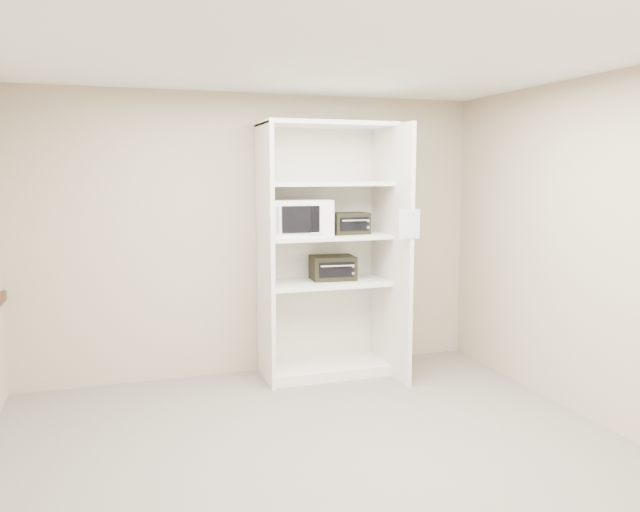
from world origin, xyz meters
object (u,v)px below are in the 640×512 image
object	(u,v)px
toaster_oven_lower	(333,268)
toaster_oven_upper	(348,223)
microwave	(299,218)
shelving_unit	(331,259)

from	to	relation	value
toaster_oven_lower	toaster_oven_upper	bearing A→B (deg)	-27.81
microwave	toaster_oven_lower	size ratio (longest dim) A/B	1.35
toaster_oven_lower	microwave	bearing A→B (deg)	-159.81
shelving_unit	toaster_oven_lower	bearing A→B (deg)	54.39
shelving_unit	toaster_oven_lower	world-z (taller)	shelving_unit
toaster_oven_lower	shelving_unit	bearing A→B (deg)	-120.50
shelving_unit	toaster_oven_upper	xyz separation A→B (m)	(0.17, -0.03, 0.34)
shelving_unit	toaster_oven_upper	bearing A→B (deg)	-9.28
microwave	toaster_oven_upper	bearing A→B (deg)	4.70
microwave	toaster_oven_lower	world-z (taller)	microwave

